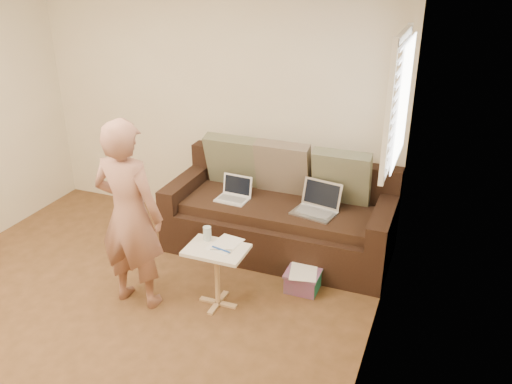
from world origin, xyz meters
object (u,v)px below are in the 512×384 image
laptop_white (232,200)px  person (129,215)px  striped_box (303,279)px  laptop_silver (314,214)px  side_table (217,277)px  sofa (279,212)px  drinking_glass (207,233)px

laptop_white → person: bearing=-105.9°
person → striped_box: bearing=-152.3°
laptop_silver → striped_box: (0.05, -0.47, -0.42)m
person → side_table: bearing=-163.9°
sofa → laptop_silver: bearing=-15.7°
laptop_white → side_table: size_ratio=0.56×
laptop_white → side_table: 1.01m
laptop_white → drinking_glass: size_ratio=2.58×
person → side_table: person is taller
laptop_white → striped_box: (0.89, -0.46, -0.42)m
person → side_table: (0.67, 0.19, -0.55)m
laptop_silver → person: size_ratio=0.24×
sofa → side_table: size_ratio=4.01×
laptop_white → person: person is taller
side_table → drinking_glass: (-0.13, 0.10, 0.33)m
laptop_white → drinking_glass: bearing=-76.8°
person → striped_box: size_ratio=5.42×
laptop_silver → striped_box: size_ratio=1.30×
sofa → person: 1.57m
laptop_silver → person: (-1.23, -1.14, 0.30)m
person → drinking_glass: (0.54, 0.30, -0.21)m
drinking_glass → striped_box: size_ratio=0.40×
laptop_white → striped_box: 1.09m
laptop_white → side_table: (0.27, -0.94, -0.25)m
laptop_white → drinking_glass: 0.86m
sofa → person: bearing=-124.5°
sofa → side_table: 1.08m
person → side_table: 0.89m
drinking_glass → striped_box: bearing=26.8°
striped_box → laptop_silver: bearing=96.6°
drinking_glass → striped_box: (0.74, 0.38, -0.51)m
laptop_silver → drinking_glass: (-0.69, -0.85, 0.09)m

